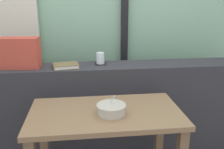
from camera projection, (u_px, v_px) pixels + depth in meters
The scene contains 10 objects.
outdoor_backdrop at pixel (100, 4), 2.63m from camera, with size 4.80×0.08×2.80m, color #84B293.
curtain_left_panel at pixel (9, 20), 2.48m from camera, with size 0.56×0.06×2.50m, color beige.
window_divider_post at pixel (125, 14), 2.62m from camera, with size 0.07×0.05×2.60m, color black.
dark_console_ledge at pixel (106, 110), 2.38m from camera, with size 2.80×0.32×0.88m, color #2D2D33.
breakfast_table at pixel (106, 128), 1.78m from camera, with size 1.05×0.57×0.71m.
coaster_square at pixel (100, 64), 2.29m from camera, with size 0.10×0.10×0.01m, color black.
juice_glass at pixel (100, 58), 2.27m from camera, with size 0.07×0.07×0.10m.
closed_book at pixel (66, 66), 2.17m from camera, with size 0.24×0.19×0.03m.
throw_pillow at pixel (20, 53), 2.13m from camera, with size 0.32×0.14×0.26m, color #B74233.
soup_bowl at pixel (111, 109), 1.69m from camera, with size 0.20×0.20×0.15m.
Camera 1 is at (-0.21, -1.62, 1.47)m, focal length 40.39 mm.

